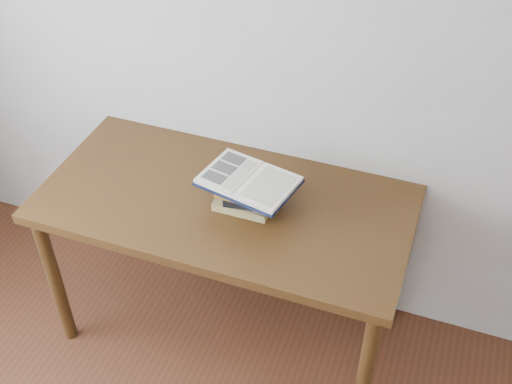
% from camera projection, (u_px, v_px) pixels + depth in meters
% --- Properties ---
extents(desk, '(1.51, 0.75, 0.81)m').
position_uv_depth(desk, '(226.00, 217.00, 2.65)').
color(desk, '#432610').
rests_on(desk, ground).
extents(book_stack, '(0.27, 0.18, 0.12)m').
position_uv_depth(book_stack, '(248.00, 193.00, 2.52)').
color(book_stack, '#98824E').
rests_on(book_stack, desk).
extents(open_book, '(0.40, 0.32, 0.03)m').
position_uv_depth(open_book, '(249.00, 181.00, 2.47)').
color(open_book, black).
rests_on(open_book, book_stack).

